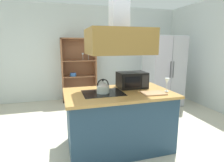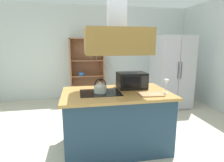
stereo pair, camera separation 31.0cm
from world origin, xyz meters
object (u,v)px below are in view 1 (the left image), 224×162
(microwave, at_px, (132,80))
(wine_glass_on_counter, at_px, (167,82))
(dish_cabinet, at_px, (79,73))
(kettle, at_px, (103,87))
(cutting_board, at_px, (153,93))
(refrigerator, at_px, (163,71))

(microwave, height_order, wine_glass_on_counter, microwave)
(dish_cabinet, relative_size, microwave, 3.87)
(kettle, distance_m, cutting_board, 0.74)
(cutting_board, bearing_deg, kettle, 159.94)
(refrigerator, xyz_separation_m, dish_cabinet, (-2.10, 1.06, -0.12))
(refrigerator, relative_size, dish_cabinet, 1.02)
(cutting_board, height_order, wine_glass_on_counter, wine_glass_on_counter)
(dish_cabinet, bearing_deg, wine_glass_on_counter, -70.88)
(dish_cabinet, height_order, wine_glass_on_counter, dish_cabinet)
(dish_cabinet, distance_m, wine_glass_on_counter, 3.10)
(dish_cabinet, distance_m, kettle, 2.74)
(refrigerator, height_order, kettle, refrigerator)
(cutting_board, xyz_separation_m, microwave, (-0.15, 0.46, 0.12))
(dish_cabinet, xyz_separation_m, microwave, (0.60, -2.53, 0.24))
(kettle, height_order, microwave, microwave)
(refrigerator, xyz_separation_m, kettle, (-2.05, -1.67, 0.08))
(refrigerator, distance_m, wine_glass_on_counter, 2.16)
(cutting_board, relative_size, microwave, 0.74)
(refrigerator, xyz_separation_m, cutting_board, (-1.35, -1.93, -0.00))
(wine_glass_on_counter, bearing_deg, dish_cabinet, 109.12)
(microwave, bearing_deg, wine_glass_on_counter, -42.96)
(dish_cabinet, height_order, cutting_board, dish_cabinet)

